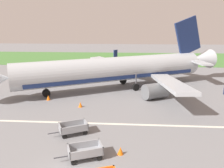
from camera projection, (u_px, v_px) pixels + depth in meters
grass_strip at (116, 58)px, 68.04m from camera, size 220.00×28.00×0.06m
apron_stripe at (92, 123)px, 22.66m from camera, size 120.00×0.36×0.01m
airplane at (121, 69)px, 34.77m from camera, size 34.96×28.89×11.34m
baggage_cart_fourth_in_row at (85, 151)px, 16.54m from camera, size 3.58×2.21×1.07m
baggage_cart_far_end at (73, 128)px, 20.29m from camera, size 3.51×2.36×1.07m
traffic_cone_near_plane at (48, 98)px, 29.70m from camera, size 0.51×0.51×0.67m
traffic_cone_mid_apron at (120, 151)px, 17.15m from camera, size 0.47×0.47×0.61m
traffic_cone_by_carts at (80, 105)px, 27.13m from camera, size 0.49×0.49×0.65m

